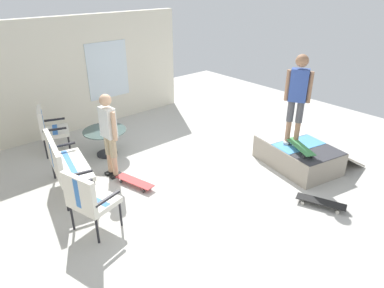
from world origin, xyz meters
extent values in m
cube|color=beige|center=(0.00, 0.00, -0.05)|extent=(12.00, 12.00, 0.10)
cube|color=silver|center=(3.80, 0.50, 1.35)|extent=(0.20, 6.00, 2.69)
cube|color=silver|center=(3.69, -0.40, 1.35)|extent=(0.03, 1.10, 1.40)
cube|color=gray|center=(-0.95, -1.99, 0.24)|extent=(1.73, 1.32, 0.47)
cube|color=#333338|center=(-1.46, -1.89, 0.48)|extent=(0.69, 1.07, 0.01)
cube|color=#4C99D8|center=(-0.95, -1.99, 0.48)|extent=(0.69, 1.07, 0.01)
cube|color=silver|center=(-0.45, -2.10, 0.48)|extent=(0.69, 1.07, 0.01)
cylinder|color=#B2B2B7|center=(-0.85, -1.51, 0.45)|extent=(1.47, 0.36, 0.05)
cube|color=gray|center=(-1.12, -2.79, 0.21)|extent=(1.62, 0.97, 0.40)
cylinder|color=black|center=(0.53, 1.70, 0.22)|extent=(0.04, 0.04, 0.44)
cylinder|color=black|center=(1.68, 1.47, 0.22)|extent=(0.04, 0.04, 0.44)
cylinder|color=black|center=(0.62, 2.16, 0.22)|extent=(0.04, 0.04, 0.44)
cylinder|color=black|center=(1.77, 1.93, 0.22)|extent=(0.04, 0.04, 0.44)
cube|color=silver|center=(1.15, 1.81, 0.48)|extent=(1.33, 0.78, 0.08)
cube|color=#3872C6|center=(1.15, 1.81, 0.52)|extent=(1.21, 0.33, 0.00)
cube|color=silver|center=(1.19, 2.04, 0.77)|extent=(1.24, 0.32, 0.50)
cube|color=#3872C6|center=(1.19, 2.04, 0.77)|extent=(0.11, 0.10, 0.46)
cube|color=black|center=(0.55, 1.93, 0.64)|extent=(0.13, 0.47, 0.04)
cube|color=black|center=(1.74, 1.69, 0.64)|extent=(0.13, 0.47, 0.04)
cylinder|color=black|center=(2.50, 1.29, 0.22)|extent=(0.04, 0.04, 0.44)
cylinder|color=black|center=(3.01, 1.11, 0.22)|extent=(0.04, 0.04, 0.44)
cylinder|color=black|center=(2.66, 1.74, 0.22)|extent=(0.04, 0.04, 0.44)
cylinder|color=black|center=(3.17, 1.56, 0.22)|extent=(0.04, 0.04, 0.44)
cube|color=silver|center=(2.84, 1.42, 0.48)|extent=(0.77, 0.72, 0.08)
cube|color=#3872C6|center=(2.84, 1.42, 0.52)|extent=(0.58, 0.29, 0.00)
cube|color=silver|center=(2.91, 1.65, 0.77)|extent=(0.61, 0.28, 0.50)
cube|color=#3872C6|center=(2.91, 1.65, 0.77)|extent=(0.12, 0.11, 0.46)
cube|color=black|center=(2.56, 1.52, 0.64)|extent=(0.19, 0.46, 0.04)
cube|color=black|center=(3.11, 1.33, 0.64)|extent=(0.19, 0.46, 0.04)
cylinder|color=black|center=(-0.28, 1.68, 0.22)|extent=(0.04, 0.04, 0.44)
cylinder|color=black|center=(0.24, 1.83, 0.22)|extent=(0.04, 0.04, 0.44)
cylinder|color=black|center=(-0.41, 2.14, 0.22)|extent=(0.04, 0.04, 0.44)
cylinder|color=black|center=(0.11, 2.28, 0.22)|extent=(0.04, 0.04, 0.44)
cube|color=silver|center=(-0.09, 1.98, 0.48)|extent=(0.75, 0.70, 0.08)
cube|color=#3872C6|center=(-0.09, 1.98, 0.52)|extent=(0.59, 0.25, 0.00)
cube|color=silver|center=(-0.15, 2.21, 0.77)|extent=(0.62, 0.24, 0.50)
cube|color=#3872C6|center=(-0.15, 2.21, 0.77)|extent=(0.12, 0.11, 0.46)
cube|color=black|center=(-0.37, 1.91, 0.64)|extent=(0.17, 0.46, 0.04)
cube|color=black|center=(0.19, 2.06, 0.64)|extent=(0.17, 0.46, 0.04)
cylinder|color=black|center=(2.01, 0.69, 0.28)|extent=(0.06, 0.06, 0.55)
cylinder|color=black|center=(2.01, 0.69, 0.01)|extent=(0.44, 0.44, 0.03)
cylinder|color=#425651|center=(2.01, 0.69, 0.56)|extent=(0.90, 0.90, 0.02)
cube|color=black|center=(1.06, 1.01, 0.03)|extent=(0.12, 0.25, 0.05)
cylinder|color=tan|center=(1.06, 1.01, 0.24)|extent=(0.10, 0.10, 0.38)
cylinder|color=tan|center=(1.06, 1.01, 0.63)|extent=(0.13, 0.13, 0.38)
cube|color=black|center=(1.23, 1.02, 0.03)|extent=(0.12, 0.25, 0.05)
cylinder|color=tan|center=(1.23, 1.02, 0.24)|extent=(0.10, 0.10, 0.38)
cylinder|color=tan|center=(1.23, 1.02, 0.63)|extent=(0.13, 0.13, 0.38)
cube|color=silver|center=(1.14, 1.02, 1.10)|extent=(0.33, 0.20, 0.57)
sphere|color=tan|center=(1.14, 1.02, 1.53)|extent=(0.22, 0.22, 0.22)
cylinder|color=tan|center=(0.94, 1.01, 1.08)|extent=(0.08, 0.08, 0.54)
cylinder|color=tan|center=(1.34, 1.03, 1.08)|extent=(0.08, 0.08, 0.54)
cube|color=silver|center=(-0.91, -1.94, 0.51)|extent=(0.21, 0.26, 0.05)
cylinder|color=#9E7051|center=(-0.91, -1.94, 0.74)|extent=(0.10, 0.10, 0.41)
cylinder|color=#4C4C51|center=(-0.91, -1.94, 1.16)|extent=(0.13, 0.13, 0.41)
cube|color=silver|center=(-0.76, -1.85, 0.51)|extent=(0.21, 0.26, 0.05)
cylinder|color=#9E7051|center=(-0.76, -1.85, 0.74)|extent=(0.10, 0.10, 0.41)
cylinder|color=#4C4C51|center=(-0.76, -1.85, 1.16)|extent=(0.13, 0.13, 0.41)
cube|color=#334C99|center=(-0.83, -1.90, 1.67)|extent=(0.37, 0.31, 0.61)
sphere|color=#9E7051|center=(-0.83, -1.90, 2.12)|extent=(0.23, 0.23, 0.23)
cylinder|color=#9E7051|center=(-1.01, -1.99, 1.65)|extent=(0.08, 0.08, 0.58)
cylinder|color=#9E7051|center=(-0.66, -1.80, 1.65)|extent=(0.08, 0.08, 0.58)
cube|color=#B23838|center=(0.55, 0.91, 0.09)|extent=(0.82, 0.40, 0.02)
cylinder|color=#333333|center=(0.84, 0.91, 0.03)|extent=(0.06, 0.04, 0.06)
cylinder|color=#333333|center=(0.80, 1.06, 0.03)|extent=(0.06, 0.04, 0.06)
cylinder|color=#333333|center=(0.30, 0.76, 0.03)|extent=(0.06, 0.04, 0.06)
cylinder|color=#333333|center=(0.26, 0.92, 0.03)|extent=(0.06, 0.04, 0.06)
cube|color=black|center=(-2.04, -1.09, 0.09)|extent=(0.82, 0.48, 0.02)
cylinder|color=silver|center=(-1.75, -1.06, 0.03)|extent=(0.06, 0.05, 0.06)
cylinder|color=silver|center=(-1.81, -0.92, 0.03)|extent=(0.06, 0.05, 0.06)
cylinder|color=silver|center=(-2.27, -1.27, 0.03)|extent=(0.06, 0.05, 0.06)
cylinder|color=silver|center=(-2.33, -1.12, 0.03)|extent=(0.06, 0.05, 0.06)
cube|color=#3F8C4C|center=(-1.14, -1.74, 0.58)|extent=(0.80, 0.54, 0.01)
cylinder|color=#333333|center=(-0.93, -1.93, 0.51)|extent=(0.06, 0.05, 0.06)
cylinder|color=#333333|center=(-0.85, -1.79, 0.51)|extent=(0.06, 0.05, 0.06)
cylinder|color=#333333|center=(-1.42, -1.68, 0.51)|extent=(0.06, 0.05, 0.06)
cylinder|color=#333333|center=(-1.35, -1.54, 0.51)|extent=(0.06, 0.05, 0.06)
camera|label=1|loc=(-4.26, 3.69, 3.50)|focal=32.57mm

